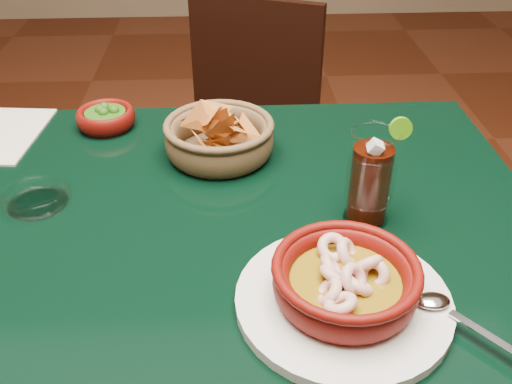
{
  "coord_description": "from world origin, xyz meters",
  "views": [
    {
      "loc": [
        0.1,
        -0.72,
        1.29
      ],
      "look_at": [
        0.14,
        -0.02,
        0.81
      ],
      "focal_mm": 40.0,
      "sensor_mm": 36.0,
      "label": 1
    }
  ],
  "objects_px": {
    "dining_chair": "(241,147)",
    "cola_drink": "(371,178)",
    "shrimp_plate": "(345,286)",
    "chip_basket": "(219,138)",
    "dining_table": "(171,267)"
  },
  "relations": [
    {
      "from": "dining_chair",
      "to": "cola_drink",
      "type": "distance_m",
      "value": 0.81
    },
    {
      "from": "shrimp_plate",
      "to": "cola_drink",
      "type": "distance_m",
      "value": 0.2
    },
    {
      "from": "chip_basket",
      "to": "dining_table",
      "type": "bearing_deg",
      "value": -113.48
    },
    {
      "from": "cola_drink",
      "to": "dining_table",
      "type": "bearing_deg",
      "value": 177.57
    },
    {
      "from": "dining_table",
      "to": "cola_drink",
      "type": "height_order",
      "value": "cola_drink"
    },
    {
      "from": "dining_chair",
      "to": "chip_basket",
      "type": "bearing_deg",
      "value": -95.75
    },
    {
      "from": "dining_chair",
      "to": "shrimp_plate",
      "type": "height_order",
      "value": "dining_chair"
    },
    {
      "from": "dining_table",
      "to": "dining_chair",
      "type": "distance_m",
      "value": 0.73
    },
    {
      "from": "dining_table",
      "to": "chip_basket",
      "type": "xyz_separation_m",
      "value": [
        0.08,
        0.19,
        0.14
      ]
    },
    {
      "from": "dining_table",
      "to": "cola_drink",
      "type": "bearing_deg",
      "value": -2.43
    },
    {
      "from": "shrimp_plate",
      "to": "chip_basket",
      "type": "height_order",
      "value": "chip_basket"
    },
    {
      "from": "dining_chair",
      "to": "shrimp_plate",
      "type": "bearing_deg",
      "value": -83.11
    },
    {
      "from": "shrimp_plate",
      "to": "chip_basket",
      "type": "bearing_deg",
      "value": 112.14
    },
    {
      "from": "dining_table",
      "to": "shrimp_plate",
      "type": "bearing_deg",
      "value": -39.05
    },
    {
      "from": "chip_basket",
      "to": "cola_drink",
      "type": "distance_m",
      "value": 0.31
    }
  ]
}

